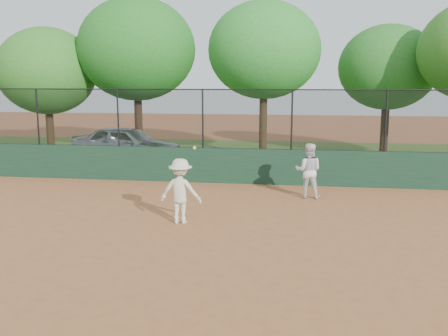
# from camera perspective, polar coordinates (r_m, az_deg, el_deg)

# --- Properties ---
(ground) EXTENTS (80.00, 80.00, 0.00)m
(ground) POSITION_cam_1_polar(r_m,az_deg,el_deg) (11.53, -5.61, -7.69)
(ground) COLOR #A86136
(ground) RESTS_ON ground
(back_wall) EXTENTS (26.00, 0.20, 1.20)m
(back_wall) POSITION_cam_1_polar(r_m,az_deg,el_deg) (17.11, -0.77, 0.30)
(back_wall) COLOR #1B3B26
(back_wall) RESTS_ON ground
(grass_strip) EXTENTS (36.00, 12.00, 0.01)m
(grass_strip) POSITION_cam_1_polar(r_m,az_deg,el_deg) (23.07, 1.64, 1.34)
(grass_strip) COLOR #35561A
(grass_strip) RESTS_ON ground
(parked_car) EXTENTS (4.88, 2.52, 1.59)m
(parked_car) POSITION_cam_1_polar(r_m,az_deg,el_deg) (21.55, -11.06, 2.66)
(parked_car) COLOR #A0A4A9
(parked_car) RESTS_ON ground
(player_second) EXTENTS (0.84, 0.68, 1.64)m
(player_second) POSITION_cam_1_polar(r_m,az_deg,el_deg) (15.12, 9.61, -0.29)
(player_second) COLOR silver
(player_second) RESTS_ON ground
(player_main) EXTENTS (1.09, 0.69, 1.95)m
(player_main) POSITION_cam_1_polar(r_m,az_deg,el_deg) (12.30, -4.98, -2.65)
(player_main) COLOR beige
(player_main) RESTS_ON ground
(fence_assembly) EXTENTS (26.00, 0.06, 2.00)m
(fence_assembly) POSITION_cam_1_polar(r_m,az_deg,el_deg) (16.91, -0.87, 5.77)
(fence_assembly) COLOR black
(fence_assembly) RESTS_ON back_wall
(tree_0) EXTENTS (4.63, 4.21, 5.89)m
(tree_0) POSITION_cam_1_polar(r_m,az_deg,el_deg) (24.91, -19.61, 10.38)
(tree_0) COLOR #402B17
(tree_0) RESTS_ON ground
(tree_1) EXTENTS (5.39, 4.90, 7.20)m
(tree_1) POSITION_cam_1_polar(r_m,az_deg,el_deg) (23.61, -9.98, 13.21)
(tree_1) COLOR #3C2715
(tree_1) RESTS_ON ground
(tree_2) EXTENTS (4.95, 4.50, 6.91)m
(tree_2) POSITION_cam_1_polar(r_m,az_deg,el_deg) (22.47, 4.61, 13.26)
(tree_2) COLOR #452E18
(tree_2) RESTS_ON ground
(tree_3) EXTENTS (4.37, 3.98, 5.93)m
(tree_3) POSITION_cam_1_polar(r_m,az_deg,el_deg) (23.81, 18.22, 10.84)
(tree_3) COLOR #392413
(tree_3) RESTS_ON ground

